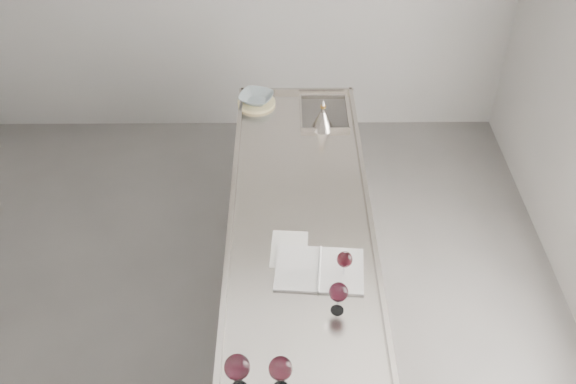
{
  "coord_description": "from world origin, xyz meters",
  "views": [
    {
      "loc": [
        0.41,
        -2.24,
        3.26
      ],
      "look_at": [
        0.43,
        0.36,
        1.02
      ],
      "focal_mm": 40.0,
      "sensor_mm": 36.0,
      "label": 1
    }
  ],
  "objects_px": {
    "wine_funnel": "(323,120)",
    "wine_glass_right": "(338,293)",
    "wine_glass_left": "(237,368)",
    "ceramic_bowl": "(256,98)",
    "counter": "(299,270)",
    "wine_glass_small": "(345,260)",
    "notebook": "(319,269)",
    "wine_glass_middle": "(281,369)"
  },
  "relations": [
    {
      "from": "wine_funnel",
      "to": "wine_glass_right",
      "type": "bearing_deg",
      "value": -90.1
    },
    {
      "from": "wine_glass_left",
      "to": "wine_funnel",
      "type": "bearing_deg",
      "value": 76.9
    },
    {
      "from": "ceramic_bowl",
      "to": "wine_funnel",
      "type": "height_order",
      "value": "wine_funnel"
    },
    {
      "from": "counter",
      "to": "wine_funnel",
      "type": "relative_size",
      "value": 11.61
    },
    {
      "from": "wine_glass_small",
      "to": "wine_glass_left",
      "type": "bearing_deg",
      "value": -127.66
    },
    {
      "from": "counter",
      "to": "ceramic_bowl",
      "type": "distance_m",
      "value": 1.2
    },
    {
      "from": "notebook",
      "to": "counter",
      "type": "bearing_deg",
      "value": 105.58
    },
    {
      "from": "counter",
      "to": "wine_glass_right",
      "type": "distance_m",
      "value": 0.91
    },
    {
      "from": "wine_funnel",
      "to": "counter",
      "type": "bearing_deg",
      "value": -101.41
    },
    {
      "from": "wine_glass_right",
      "to": "wine_glass_small",
      "type": "height_order",
      "value": "wine_glass_right"
    },
    {
      "from": "wine_funnel",
      "to": "wine_glass_middle",
      "type": "bearing_deg",
      "value": -97.99
    },
    {
      "from": "counter",
      "to": "ceramic_bowl",
      "type": "height_order",
      "value": "ceramic_bowl"
    },
    {
      "from": "wine_glass_small",
      "to": "notebook",
      "type": "height_order",
      "value": "wine_glass_small"
    },
    {
      "from": "wine_glass_middle",
      "to": "wine_funnel",
      "type": "xyz_separation_m",
      "value": [
        0.26,
        1.85,
        -0.07
      ]
    },
    {
      "from": "wine_glass_middle",
      "to": "wine_funnel",
      "type": "distance_m",
      "value": 1.87
    },
    {
      "from": "wine_glass_middle",
      "to": "wine_glass_right",
      "type": "distance_m",
      "value": 0.48
    },
    {
      "from": "notebook",
      "to": "wine_funnel",
      "type": "height_order",
      "value": "wine_funnel"
    },
    {
      "from": "counter",
      "to": "wine_glass_left",
      "type": "bearing_deg",
      "value": -104.28
    },
    {
      "from": "ceramic_bowl",
      "to": "wine_funnel",
      "type": "bearing_deg",
      "value": -33.58
    },
    {
      "from": "wine_glass_small",
      "to": "notebook",
      "type": "distance_m",
      "value": 0.16
    },
    {
      "from": "wine_glass_small",
      "to": "ceramic_bowl",
      "type": "bearing_deg",
      "value": 106.98
    },
    {
      "from": "counter",
      "to": "notebook",
      "type": "relative_size",
      "value": 5.38
    },
    {
      "from": "wine_glass_right",
      "to": "wine_funnel",
      "type": "xyz_separation_m",
      "value": [
        0.0,
        1.45,
        -0.06
      ]
    },
    {
      "from": "wine_funnel",
      "to": "notebook",
      "type": "bearing_deg",
      "value": -93.44
    },
    {
      "from": "wine_glass_small",
      "to": "wine_glass_right",
      "type": "bearing_deg",
      "value": -101.8
    },
    {
      "from": "wine_glass_left",
      "to": "wine_glass_small",
      "type": "height_order",
      "value": "wine_glass_left"
    },
    {
      "from": "wine_glass_right",
      "to": "ceramic_bowl",
      "type": "distance_m",
      "value": 1.78
    },
    {
      "from": "counter",
      "to": "wine_glass_middle",
      "type": "xyz_separation_m",
      "value": [
        -0.1,
        -1.08,
        0.6
      ]
    },
    {
      "from": "wine_glass_small",
      "to": "ceramic_bowl",
      "type": "relative_size",
      "value": 0.71
    },
    {
      "from": "ceramic_bowl",
      "to": "wine_glass_small",
      "type": "bearing_deg",
      "value": -73.02
    },
    {
      "from": "wine_glass_middle",
      "to": "wine_funnel",
      "type": "height_order",
      "value": "wine_funnel"
    },
    {
      "from": "wine_glass_left",
      "to": "ceramic_bowl",
      "type": "xyz_separation_m",
      "value": [
        0.01,
        2.13,
        -0.1
      ]
    },
    {
      "from": "wine_glass_left",
      "to": "wine_glass_middle",
      "type": "height_order",
      "value": "wine_glass_left"
    },
    {
      "from": "wine_glass_left",
      "to": "ceramic_bowl",
      "type": "distance_m",
      "value": 2.13
    },
    {
      "from": "wine_glass_right",
      "to": "wine_funnel",
      "type": "height_order",
      "value": "wine_funnel"
    },
    {
      "from": "counter",
      "to": "wine_glass_middle",
      "type": "bearing_deg",
      "value": -95.51
    },
    {
      "from": "counter",
      "to": "wine_glass_left",
      "type": "height_order",
      "value": "wine_glass_left"
    },
    {
      "from": "wine_glass_middle",
      "to": "notebook",
      "type": "distance_m",
      "value": 0.69
    },
    {
      "from": "counter",
      "to": "wine_funnel",
      "type": "bearing_deg",
      "value": 78.59
    },
    {
      "from": "wine_glass_right",
      "to": "wine_funnel",
      "type": "bearing_deg",
      "value": 89.9
    },
    {
      "from": "wine_glass_middle",
      "to": "notebook",
      "type": "height_order",
      "value": "wine_glass_middle"
    },
    {
      "from": "wine_glass_left",
      "to": "wine_glass_middle",
      "type": "distance_m",
      "value": 0.17
    }
  ]
}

